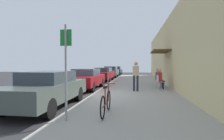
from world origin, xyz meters
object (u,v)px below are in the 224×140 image
(parked_car_3, at_px, (111,72))
(cafe_chair_0, at_px, (159,81))
(parked_car_0, at_px, (47,89))
(seated_patron_0, at_px, (160,78))
(parked_car_4, at_px, (116,70))
(bicycle_0, at_px, (106,102))
(street_sign, at_px, (66,65))
(pedestrian_standing, at_px, (136,74))
(parked_car_2, at_px, (103,74))
(seated_patron_1, at_px, (159,77))
(cafe_chair_1, at_px, (158,80))
(parking_meter, at_px, (108,76))
(parked_car_1, at_px, (86,78))

(parked_car_3, height_order, cafe_chair_0, parked_car_3)
(parked_car_0, distance_m, seated_patron_0, 6.95)
(parked_car_4, height_order, cafe_chair_0, parked_car_4)
(parked_car_3, distance_m, bicycle_0, 18.25)
(parked_car_3, xyz_separation_m, street_sign, (1.50, -18.84, 0.88))
(parked_car_3, height_order, seated_patron_0, parked_car_3)
(parked_car_3, height_order, bicycle_0, parked_car_3)
(street_sign, height_order, pedestrian_standing, street_sign)
(parked_car_2, height_order, parked_car_3, parked_car_3)
(cafe_chair_0, xyz_separation_m, pedestrian_standing, (-1.46, -0.99, 0.50))
(pedestrian_standing, bearing_deg, parked_car_3, 104.38)
(seated_patron_1, bearing_deg, parked_car_2, 130.69)
(cafe_chair_0, bearing_deg, bicycle_0, -111.49)
(parked_car_0, xyz_separation_m, seated_patron_0, (4.88, 4.95, 0.09))
(parked_car_3, bearing_deg, cafe_chair_0, -68.27)
(parked_car_2, height_order, cafe_chair_1, parked_car_2)
(parked_car_4, xyz_separation_m, parking_meter, (1.55, -18.06, 0.16))
(cafe_chair_0, bearing_deg, parking_meter, 178.98)
(bicycle_0, bearing_deg, parked_car_4, 95.85)
(parking_meter, height_order, pedestrian_standing, pedestrian_standing)
(seated_patron_1, relative_size, pedestrian_standing, 0.76)
(parking_meter, bearing_deg, seated_patron_1, 15.75)
(parked_car_2, bearing_deg, cafe_chair_0, -54.16)
(parked_car_0, distance_m, parking_meter, 5.24)
(parked_car_4, relative_size, cafe_chair_1, 5.06)
(street_sign, relative_size, pedestrian_standing, 1.53)
(parked_car_1, height_order, parked_car_2, parked_car_1)
(parked_car_4, relative_size, street_sign, 1.69)
(bicycle_0, height_order, cafe_chair_0, bicycle_0)
(bicycle_0, bearing_deg, parked_car_3, 97.78)
(parking_meter, xyz_separation_m, cafe_chair_1, (3.27, 0.96, -0.26))
(seated_patron_1, bearing_deg, parked_car_3, 113.74)
(parking_meter, xyz_separation_m, seated_patron_0, (3.33, -0.05, -0.07))
(parked_car_3, xyz_separation_m, seated_patron_1, (4.88, -11.10, 0.06))
(parked_car_1, xyz_separation_m, cafe_chair_0, (4.82, -0.35, -0.09))
(seated_patron_0, relative_size, seated_patron_1, 1.00)
(parked_car_4, relative_size, cafe_chair_0, 5.06)
(street_sign, height_order, seated_patron_0, street_sign)
(bicycle_0, distance_m, seated_patron_0, 6.46)
(bicycle_0, relative_size, pedestrian_standing, 1.01)
(parked_car_3, bearing_deg, parked_car_2, -90.00)
(parked_car_3, xyz_separation_m, cafe_chair_1, (4.82, -11.09, -0.13))
(cafe_chair_1, distance_m, pedestrian_standing, 2.54)
(cafe_chair_0, relative_size, pedestrian_standing, 0.51)
(street_sign, distance_m, seated_patron_0, 7.59)
(parked_car_2, height_order, parked_car_4, parked_car_4)
(street_sign, bearing_deg, pedestrian_standing, 72.06)
(parked_car_0, xyz_separation_m, seated_patron_1, (4.88, 5.94, 0.09))
(pedestrian_standing, bearing_deg, cafe_chair_0, 34.19)
(street_sign, distance_m, seated_patron_1, 8.48)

